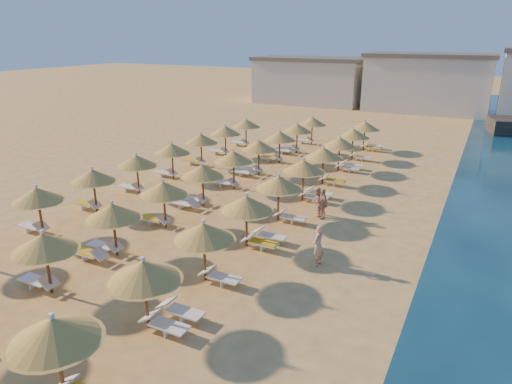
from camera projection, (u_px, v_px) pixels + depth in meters
The scene contains 9 objects.
ground at pixel (205, 238), 22.46m from camera, with size 220.00×220.00×0.00m, color #E4B264.
hotel_blocks at pixel (436, 83), 57.87m from camera, with size 47.61×9.67×8.10m.
parasol_row_east at pixel (278, 183), 23.96m from camera, with size 2.59×38.20×2.65m.
parasol_row_west at pixel (202, 171), 26.02m from camera, with size 2.59×38.20×2.65m.
parasol_row_inland at pixel (155, 155), 29.61m from camera, with size 2.59×27.52×2.65m.
loungers at pixel (219, 201), 26.42m from camera, with size 12.81×37.13×0.66m.
beachgoer_a at pixel (318, 246), 19.54m from camera, with size 0.68×0.45×1.87m, color tan.
beachgoer_c at pixel (323, 204), 24.65m from camera, with size 0.99×0.41×1.69m, color tan.
beachgoer_b at pixel (317, 202), 25.00m from camera, with size 0.79×0.61×1.62m, color tan.
Camera 1 is at (11.58, -17.08, 9.48)m, focal length 32.00 mm.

